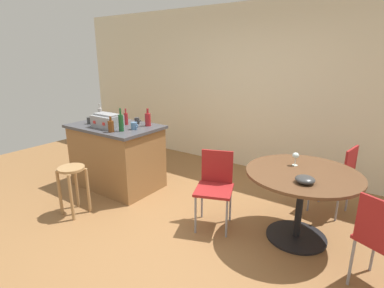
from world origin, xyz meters
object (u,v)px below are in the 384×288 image
bottle_0 (111,126)px  cup_2 (137,121)px  cup_3 (107,117)px  cup_1 (90,120)px  dining_table (301,188)px  cup_0 (134,126)px  serving_bowl (305,179)px  toolbox (107,121)px  wine_glass (296,156)px  bottle_2 (121,122)px  wooden_stool (73,180)px  folding_chair_near (215,183)px  folding_chair_left (338,174)px  cup_4 (117,118)px  bottle_4 (148,119)px  bottle_1 (100,114)px  kitchen_island (117,156)px  bottle_3 (126,118)px

bottle_0 → cup_2: (-0.08, 0.55, -0.03)m
cup_3 → cup_2: bearing=14.1°
cup_1 → cup_2: cup_1 is taller
bottle_0 → cup_1: bottle_0 is taller
dining_table → bottle_0: (-2.34, -0.45, 0.42)m
cup_0 → serving_bowl: bearing=-2.4°
cup_2 → cup_1: bearing=-144.1°
toolbox → wine_glass: bearing=10.0°
bottle_2 → bottle_0: bearing=-124.1°
wooden_stool → cup_2: bearing=90.8°
folding_chair_near → wine_glass: 0.92m
dining_table → folding_chair_left: folding_chair_left is taller
cup_4 → folding_chair_near: bearing=-9.4°
toolbox → cup_4: size_ratio=3.65×
dining_table → cup_2: size_ratio=10.49×
toolbox → bottle_4: 0.56m
bottle_2 → cup_3: 0.74m
bottle_2 → cup_2: 0.48m
toolbox → serving_bowl: size_ratio=2.15×
wine_glass → bottle_1: bearing=-176.8°
dining_table → cup_3: cup_3 is taller
bottle_1 → serving_bowl: size_ratio=1.39×
bottle_0 → wine_glass: (2.21, 0.59, -0.14)m
folding_chair_near → cup_2: (-1.55, 0.36, 0.47)m
folding_chair_left → bottle_4: bearing=-163.8°
bottle_2 → cup_4: size_ratio=2.88×
bottle_1 → folding_chair_near: bearing=-6.2°
toolbox → bottle_1: bearing=151.3°
bottle_1 → wine_glass: 2.97m
bottle_1 → bottle_2: size_ratio=0.82×
folding_chair_left → wine_glass: (-0.34, -0.65, 0.35)m
bottle_4 → bottle_1: bearing=-173.0°
wooden_stool → cup_2: (-0.02, 1.14, 0.53)m
kitchen_island → bottle_3: size_ratio=5.51×
cup_1 → cup_4: 0.40m
dining_table → cup_4: bearing=178.8°
wooden_stool → cup_2: cup_2 is taller
cup_1 → serving_bowl: bearing=0.6°
cup_2 → wine_glass: (2.29, 0.04, -0.11)m
folding_chair_near → cup_3: (-2.06, 0.24, 0.48)m
wine_glass → serving_bowl: 0.47m
bottle_0 → bottle_3: size_ratio=0.87×
folding_chair_left → bottle_2: size_ratio=2.86×
bottle_0 → bottle_1: (-0.75, 0.43, 0.02)m
dining_table → bottle_3: size_ratio=4.86×
bottle_2 → wine_glass: (2.14, 0.49, -0.18)m
cup_1 → cup_4: cup_4 is taller
dining_table → cup_3: size_ratio=10.18×
bottle_0 → folding_chair_near: bearing=7.3°
cup_0 → cup_3: size_ratio=1.08×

